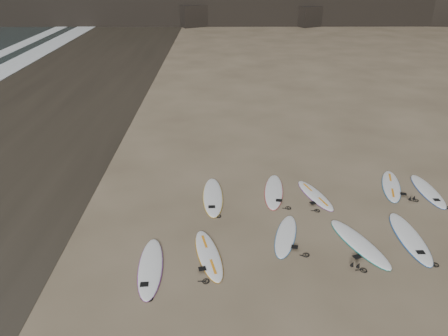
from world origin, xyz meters
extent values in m
plane|color=#897559|center=(0.00, 0.00, 0.00)|extent=(240.00, 240.00, 0.00)
cube|color=#383026|center=(-13.00, 10.00, 0.00)|extent=(12.00, 200.00, 0.01)
cube|color=black|center=(8.00, 45.00, 1.16)|extent=(4.23, 4.46, 2.33)
cube|color=black|center=(25.00, 46.00, 1.80)|extent=(5.95, 5.19, 3.59)
cube|color=black|center=(-6.00, 45.00, 1.25)|extent=(4.49, 4.76, 2.49)
ellipsoid|color=white|center=(-4.38, -1.20, 0.05)|extent=(0.81, 2.67, 0.09)
ellipsoid|color=white|center=(-2.81, -0.66, 0.04)|extent=(1.13, 2.51, 0.09)
ellipsoid|color=white|center=(-0.50, 0.26, 0.04)|extent=(1.14, 2.39, 0.08)
ellipsoid|color=white|center=(1.61, -0.15, 0.05)|extent=(1.58, 2.74, 0.10)
ellipsoid|color=white|center=(3.21, 0.11, 0.05)|extent=(0.70, 2.79, 0.10)
ellipsoid|color=white|center=(-2.73, 2.65, 0.05)|extent=(0.76, 2.79, 0.10)
ellipsoid|color=white|center=(-0.55, 3.02, 0.05)|extent=(0.96, 2.66, 0.09)
ellipsoid|color=white|center=(0.88, 2.73, 0.04)|extent=(1.24, 2.35, 0.08)
ellipsoid|color=white|center=(3.82, 3.40, 0.05)|extent=(1.24, 2.60, 0.09)
ellipsoid|color=white|center=(5.00, 3.00, 0.05)|extent=(0.64, 2.55, 0.09)
camera|label=1|loc=(-2.46, -10.69, 7.63)|focal=35.00mm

